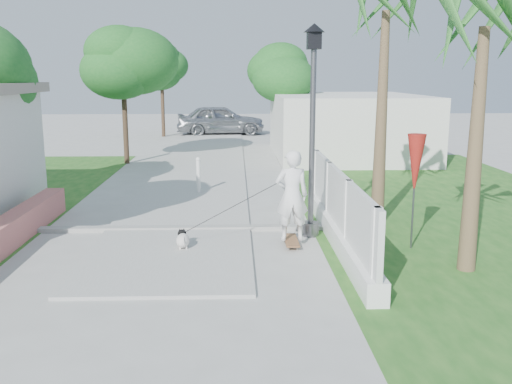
{
  "coord_description": "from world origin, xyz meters",
  "views": [
    {
      "loc": [
        1.31,
        -6.36,
        3.42
      ],
      "look_at": [
        1.7,
        4.89,
        1.1
      ],
      "focal_mm": 40.0,
      "sensor_mm": 36.0,
      "label": 1
    }
  ],
  "objects_px": {
    "skateboarder": "(271,200)",
    "street_lamp": "(312,123)",
    "bollard": "(198,174)",
    "parked_car": "(221,120)",
    "patio_umbrella": "(415,166)",
    "dog": "(183,239)"
  },
  "relations": [
    {
      "from": "skateboarder",
      "to": "street_lamp",
      "type": "bearing_deg",
      "value": -146.79
    },
    {
      "from": "bollard",
      "to": "parked_car",
      "type": "bearing_deg",
      "value": 89.32
    },
    {
      "from": "patio_umbrella",
      "to": "skateboarder",
      "type": "bearing_deg",
      "value": 173.68
    },
    {
      "from": "skateboarder",
      "to": "patio_umbrella",
      "type": "bearing_deg",
      "value": 169.73
    },
    {
      "from": "patio_umbrella",
      "to": "skateboarder",
      "type": "relative_size",
      "value": 0.91
    },
    {
      "from": "bollard",
      "to": "dog",
      "type": "bearing_deg",
      "value": -89.64
    },
    {
      "from": "parked_car",
      "to": "skateboarder",
      "type": "bearing_deg",
      "value": 178.47
    },
    {
      "from": "skateboarder",
      "to": "dog",
      "type": "bearing_deg",
      "value": 4.53
    },
    {
      "from": "street_lamp",
      "to": "bollard",
      "type": "bearing_deg",
      "value": 120.96
    },
    {
      "from": "street_lamp",
      "to": "patio_umbrella",
      "type": "distance_m",
      "value": 2.27
    },
    {
      "from": "bollard",
      "to": "street_lamp",
      "type": "bearing_deg",
      "value": -59.04
    },
    {
      "from": "street_lamp",
      "to": "bollard",
      "type": "relative_size",
      "value": 4.07
    },
    {
      "from": "street_lamp",
      "to": "skateboarder",
      "type": "distance_m",
      "value": 1.87
    },
    {
      "from": "skateboarder",
      "to": "dog",
      "type": "distance_m",
      "value": 1.92
    },
    {
      "from": "patio_umbrella",
      "to": "dog",
      "type": "relative_size",
      "value": 3.92
    },
    {
      "from": "street_lamp",
      "to": "patio_umbrella",
      "type": "bearing_deg",
      "value": -27.76
    },
    {
      "from": "patio_umbrella",
      "to": "skateboarder",
      "type": "xyz_separation_m",
      "value": [
        -2.81,
        0.31,
        -0.74
      ]
    },
    {
      "from": "dog",
      "to": "bollard",
      "type": "bearing_deg",
      "value": 80.8
    },
    {
      "from": "patio_umbrella",
      "to": "parked_car",
      "type": "height_order",
      "value": "patio_umbrella"
    },
    {
      "from": "street_lamp",
      "to": "bollard",
      "type": "distance_m",
      "value": 5.56
    },
    {
      "from": "bollard",
      "to": "dog",
      "type": "relative_size",
      "value": 1.86
    },
    {
      "from": "patio_umbrella",
      "to": "bollard",
      "type": "bearing_deg",
      "value": 129.91
    }
  ]
}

